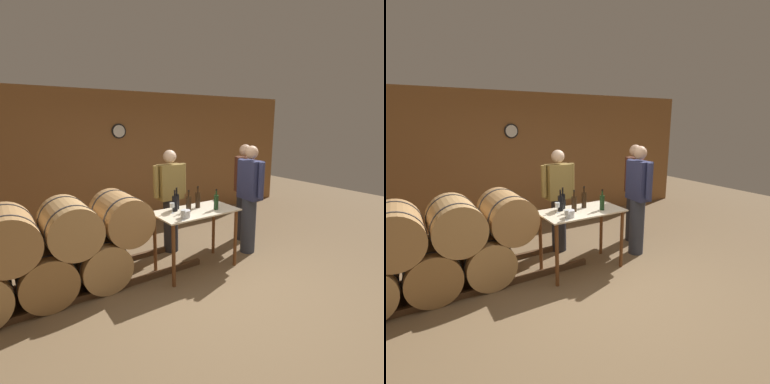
% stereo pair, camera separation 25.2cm
% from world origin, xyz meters
% --- Properties ---
extents(ground_plane, '(14.00, 14.00, 0.00)m').
position_xyz_m(ground_plane, '(0.00, 0.00, 0.00)').
color(ground_plane, brown).
extents(back_wall, '(8.40, 0.08, 2.70)m').
position_xyz_m(back_wall, '(-0.00, 2.92, 1.35)').
color(back_wall, brown).
rests_on(back_wall, ground_plane).
extents(barrel_rack, '(4.14, 0.85, 1.20)m').
position_xyz_m(barrel_rack, '(-1.80, 1.01, 0.58)').
color(barrel_rack, '#4C331E').
rests_on(barrel_rack, ground_plane).
extents(tasting_table, '(1.19, 0.64, 0.89)m').
position_xyz_m(tasting_table, '(-0.01, 0.59, 0.72)').
color(tasting_table, beige).
rests_on(tasting_table, ground_plane).
extents(wine_bottle_far_left, '(0.08, 0.08, 0.31)m').
position_xyz_m(wine_bottle_far_left, '(-0.27, 0.73, 1.01)').
color(wine_bottle_far_left, black).
rests_on(wine_bottle_far_left, tasting_table).
extents(wine_bottle_left, '(0.07, 0.07, 0.32)m').
position_xyz_m(wine_bottle_left, '(-0.19, 0.80, 1.01)').
color(wine_bottle_left, black).
rests_on(wine_bottle_left, tasting_table).
extents(wine_bottle_center, '(0.07, 0.07, 0.31)m').
position_xyz_m(wine_bottle_center, '(-0.12, 0.60, 1.01)').
color(wine_bottle_center, black).
rests_on(wine_bottle_center, tasting_table).
extents(wine_bottle_right, '(0.07, 0.07, 0.32)m').
position_xyz_m(wine_bottle_right, '(0.10, 0.69, 1.02)').
color(wine_bottle_right, black).
rests_on(wine_bottle_right, tasting_table).
extents(wine_bottle_far_right, '(0.07, 0.07, 0.30)m').
position_xyz_m(wine_bottle_far_right, '(0.26, 0.46, 1.01)').
color(wine_bottle_far_right, '#193819').
rests_on(wine_bottle_far_right, tasting_table).
extents(wine_glass_near_left, '(0.06, 0.06, 0.13)m').
position_xyz_m(wine_glass_near_left, '(-0.39, 0.32, 0.99)').
color(wine_glass_near_left, silver).
rests_on(wine_glass_near_left, tasting_table).
extents(wine_glass_near_center, '(0.07, 0.07, 0.15)m').
position_xyz_m(wine_glass_near_center, '(-0.35, 0.66, 1.00)').
color(wine_glass_near_center, silver).
rests_on(wine_glass_near_center, tasting_table).
extents(ice_bucket, '(0.13, 0.13, 0.10)m').
position_xyz_m(ice_bucket, '(-0.30, 0.40, 0.94)').
color(ice_bucket, silver).
rests_on(ice_bucket, tasting_table).
extents(person_host, '(0.25, 0.59, 1.76)m').
position_xyz_m(person_host, '(1.05, 0.58, 0.94)').
color(person_host, '#333847').
rests_on(person_host, ground_plane).
extents(person_visitor_with_scarf, '(0.34, 0.56, 1.74)m').
position_xyz_m(person_visitor_with_scarf, '(1.36, 1.05, 0.92)').
color(person_visitor_with_scarf, '#232328').
rests_on(person_visitor_with_scarf, ground_plane).
extents(person_visitor_bearded, '(0.59, 0.24, 1.69)m').
position_xyz_m(person_visitor_bearded, '(0.01, 1.33, 0.90)').
color(person_visitor_bearded, '#232328').
rests_on(person_visitor_bearded, ground_plane).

